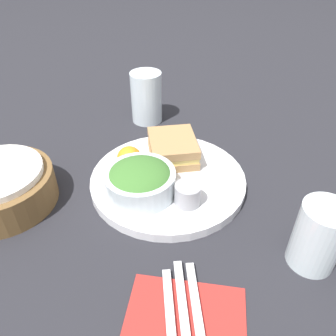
# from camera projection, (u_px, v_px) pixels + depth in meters

# --- Properties ---
(ground_plane) EXTENTS (4.00, 4.00, 0.00)m
(ground_plane) POSITION_uv_depth(u_px,v_px,m) (168.00, 183.00, 0.65)
(ground_plane) COLOR #232328
(plate) EXTENTS (0.30, 0.30, 0.02)m
(plate) POSITION_uv_depth(u_px,v_px,m) (168.00, 180.00, 0.65)
(plate) COLOR silver
(plate) RESTS_ON ground_plane
(sandwich) EXTENTS (0.13, 0.12, 0.05)m
(sandwich) POSITION_uv_depth(u_px,v_px,m) (175.00, 148.00, 0.68)
(sandwich) COLOR #A37A4C
(sandwich) RESTS_ON plate
(salad_bowl) EXTENTS (0.13, 0.13, 0.06)m
(salad_bowl) POSITION_uv_depth(u_px,v_px,m) (140.00, 180.00, 0.59)
(salad_bowl) COLOR silver
(salad_bowl) RESTS_ON plate
(dressing_cup) EXTENTS (0.05, 0.05, 0.04)m
(dressing_cup) POSITION_uv_depth(u_px,v_px,m) (188.00, 194.00, 0.57)
(dressing_cup) COLOR #99999E
(dressing_cup) RESTS_ON plate
(orange_wedge) EXTENTS (0.05, 0.05, 0.05)m
(orange_wedge) POSITION_uv_depth(u_px,v_px,m) (129.00, 159.00, 0.65)
(orange_wedge) COLOR orange
(orange_wedge) RESTS_ON plate
(drink_glass) EXTENTS (0.08, 0.08, 0.13)m
(drink_glass) POSITION_uv_depth(u_px,v_px,m) (146.00, 97.00, 0.82)
(drink_glass) COLOR silver
(drink_glass) RESTS_ON ground_plane
(bread_basket) EXTENTS (0.19, 0.19, 0.07)m
(bread_basket) POSITION_uv_depth(u_px,v_px,m) (0.00, 187.00, 0.59)
(bread_basket) COLOR brown
(bread_basket) RESTS_ON ground_plane
(napkin) EXTENTS (0.13, 0.16, 0.00)m
(napkin) POSITION_uv_depth(u_px,v_px,m) (184.00, 326.00, 0.42)
(napkin) COLOR #B22823
(napkin) RESTS_ON ground_plane
(fork) EXTENTS (0.18, 0.05, 0.01)m
(fork) POSITION_uv_depth(u_px,v_px,m) (198.00, 324.00, 0.42)
(fork) COLOR silver
(fork) RESTS_ON napkin
(knife) EXTENTS (0.19, 0.05, 0.01)m
(knife) POSITION_uv_depth(u_px,v_px,m) (185.00, 325.00, 0.42)
(knife) COLOR silver
(knife) RESTS_ON napkin
(spoon) EXTENTS (0.16, 0.05, 0.01)m
(spoon) POSITION_uv_depth(u_px,v_px,m) (171.00, 326.00, 0.42)
(spoon) COLOR silver
(spoon) RESTS_ON napkin
(water_glass) EXTENTS (0.07, 0.07, 0.11)m
(water_glass) POSITION_uv_depth(u_px,v_px,m) (318.00, 236.00, 0.47)
(water_glass) COLOR silver
(water_glass) RESTS_ON ground_plane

